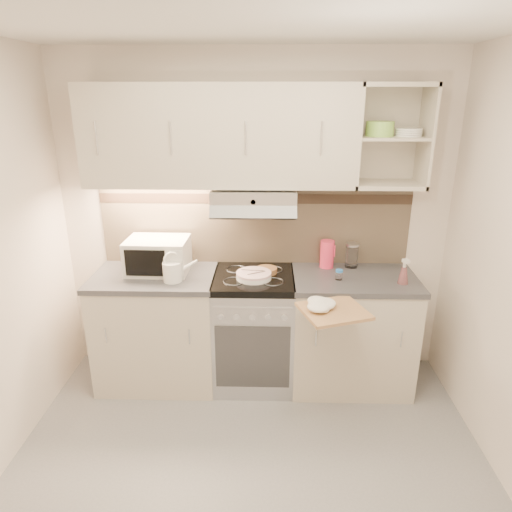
{
  "coord_description": "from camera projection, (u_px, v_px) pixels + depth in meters",
  "views": [
    {
      "loc": [
        0.1,
        -2.05,
        2.18
      ],
      "look_at": [
        0.02,
        0.95,
        1.11
      ],
      "focal_mm": 32.0,
      "sensor_mm": 36.0,
      "label": 1
    }
  ],
  "objects": [
    {
      "name": "spray_bottle",
      "position": [
        404.0,
        273.0,
        3.23
      ],
      "size": [
        0.08,
        0.08,
        0.2
      ],
      "rotation": [
        0.0,
        0.0,
        0.25
      ],
      "color": "#D87D87",
      "rests_on": "worktop_right"
    },
    {
      "name": "electric_range",
      "position": [
        254.0,
        329.0,
        3.55
      ],
      "size": [
        0.6,
        0.6,
        0.9
      ],
      "color": "#B7B7BC",
      "rests_on": "ground"
    },
    {
      "name": "dish_towel",
      "position": [
        328.0,
        303.0,
        2.92
      ],
      "size": [
        0.27,
        0.23,
        0.07
      ],
      "primitive_type": null,
      "rotation": [
        0.0,
        0.0,
        -0.09
      ],
      "color": "silver",
      "rests_on": "cutting_board"
    },
    {
      "name": "base_cabinet_left",
      "position": [
        158.0,
        330.0,
        3.57
      ],
      "size": [
        0.9,
        0.6,
        0.86
      ],
      "primitive_type": "cube",
      "color": "beige",
      "rests_on": "ground"
    },
    {
      "name": "base_cabinet_right",
      "position": [
        350.0,
        333.0,
        3.54
      ],
      "size": [
        0.9,
        0.6,
        0.86
      ],
      "primitive_type": "cube",
      "color": "beige",
      "rests_on": "ground"
    },
    {
      "name": "spice_jar",
      "position": [
        339.0,
        275.0,
        3.31
      ],
      "size": [
        0.05,
        0.05,
        0.08
      ],
      "rotation": [
        0.0,
        0.0,
        0.42
      ],
      "color": "white",
      "rests_on": "worktop_right"
    },
    {
      "name": "worktop_right",
      "position": [
        354.0,
        279.0,
        3.39
      ],
      "size": [
        0.92,
        0.62,
        0.04
      ],
      "primitive_type": "cube",
      "color": "#47474C",
      "rests_on": "base_cabinet_right"
    },
    {
      "name": "plate_stack",
      "position": [
        254.0,
        275.0,
        3.33
      ],
      "size": [
        0.26,
        0.26,
        0.05
      ],
      "rotation": [
        0.0,
        0.0,
        0.07
      ],
      "color": "white",
      "rests_on": "electric_range"
    },
    {
      "name": "watering_can",
      "position": [
        173.0,
        271.0,
        3.27
      ],
      "size": [
        0.25,
        0.17,
        0.22
      ],
      "rotation": [
        0.0,
        0.0,
        0.43
      ],
      "color": "white",
      "rests_on": "worktop_left"
    },
    {
      "name": "pink_pitcher",
      "position": [
        327.0,
        254.0,
        3.53
      ],
      "size": [
        0.11,
        0.11,
        0.21
      ],
      "rotation": [
        0.0,
        0.0,
        -0.02
      ],
      "color": "#FF365C",
      "rests_on": "worktop_right"
    },
    {
      "name": "glass_jar",
      "position": [
        352.0,
        255.0,
        3.53
      ],
      "size": [
        0.1,
        0.1,
        0.19
      ],
      "rotation": [
        0.0,
        0.0,
        -0.38
      ],
      "color": "silver",
      "rests_on": "worktop_right"
    },
    {
      "name": "microwave",
      "position": [
        158.0,
        255.0,
        3.43
      ],
      "size": [
        0.46,
        0.35,
        0.26
      ],
      "rotation": [
        0.0,
        0.0,
        -0.03
      ],
      "color": "silver",
      "rests_on": "worktop_left"
    },
    {
      "name": "worktop_left",
      "position": [
        154.0,
        277.0,
        3.42
      ],
      "size": [
        0.92,
        0.62,
        0.04
      ],
      "primitive_type": "cube",
      "color": "#47474C",
      "rests_on": "base_cabinet_left"
    },
    {
      "name": "bread_loaf",
      "position": [
        267.0,
        270.0,
        3.44
      ],
      "size": [
        0.16,
        0.16,
        0.04
      ],
      "primitive_type": "cylinder",
      "color": "#AE673B",
      "rests_on": "electric_range"
    },
    {
      "name": "ground",
      "position": [
        248.0,
        489.0,
        2.66
      ],
      "size": [
        3.0,
        3.0,
        0.0
      ],
      "primitive_type": "plane",
      "color": "gray",
      "rests_on": "ground"
    },
    {
      "name": "room_shell",
      "position": [
        250.0,
        202.0,
        2.46
      ],
      "size": [
        3.04,
        2.84,
        2.52
      ],
      "color": "silver",
      "rests_on": "ground"
    },
    {
      "name": "cutting_board",
      "position": [
        334.0,
        311.0,
        2.91
      ],
      "size": [
        0.49,
        0.46,
        0.02
      ],
      "primitive_type": "cube",
      "rotation": [
        0.0,
        0.0,
        0.33
      ],
      "color": "#A77B57",
      "rests_on": "base_cabinet_right"
    }
  ]
}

